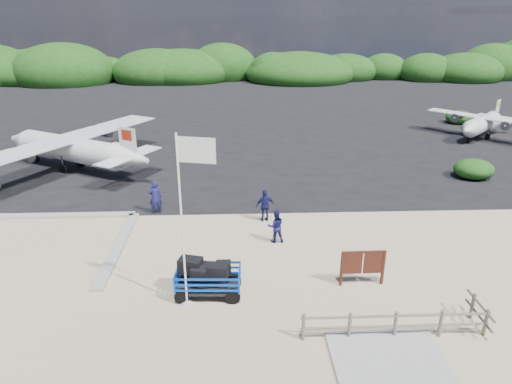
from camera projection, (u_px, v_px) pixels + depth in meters
ground at (217, 263)px, 19.41m from camera, size 160.00×160.00×0.00m
asphalt_apron at (228, 114)px, 47.26m from camera, size 90.00×50.00×0.04m
lagoon at (17, 250)px, 20.46m from camera, size 9.00×7.00×0.40m
walkway_pad at (388, 359)px, 14.04m from camera, size 3.50×2.50×0.10m
vegetation_band at (231, 80)px, 70.46m from camera, size 124.00×8.00×4.40m
fence at (393, 337)px, 14.99m from camera, size 6.40×2.00×1.10m
baggage_cart at (209, 295)px, 17.24m from camera, size 2.67×1.60×1.30m
flagpole at (187, 304)px, 16.69m from camera, size 1.38×0.82×6.43m
signboard at (361, 284)px, 17.89m from camera, size 1.85×0.21×1.52m
crew_a at (155, 197)px, 23.81m from camera, size 0.77×0.61×1.85m
crew_b at (276, 226)px, 20.91m from camera, size 0.82×0.67×1.59m
crew_c at (265, 206)px, 23.00m from camera, size 1.06×0.63×1.69m
aircraft_large at (422, 123)px, 43.73m from camera, size 20.15×20.15×4.43m
aircraft_small at (103, 102)px, 53.70m from camera, size 10.79×10.79×2.75m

